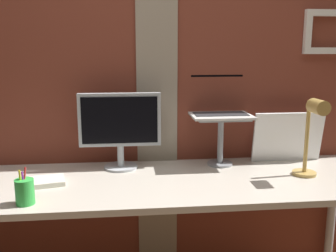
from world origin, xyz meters
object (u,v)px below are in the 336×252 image
object	(u,v)px
monitor	(120,124)
laptop	(219,104)
whiteboard_panel	(288,137)
pen_cup	(25,192)
desk_lamp	(313,129)

from	to	relation	value
monitor	laptop	bearing A→B (deg)	6.98
whiteboard_panel	pen_cup	xyz separation A→B (m)	(-1.33, -0.47, -0.09)
whiteboard_panel	pen_cup	bearing A→B (deg)	-160.41
monitor	whiteboard_panel	xyz separation A→B (m)	(0.94, 0.02, -0.10)
laptop	pen_cup	distance (m)	1.10
monitor	laptop	xyz separation A→B (m)	(0.55, 0.07, 0.09)
laptop	desk_lamp	size ratio (longest dim) A/B	0.82
whiteboard_panel	laptop	bearing A→B (deg)	173.87
laptop	whiteboard_panel	size ratio (longest dim) A/B	0.81
laptop	whiteboard_panel	world-z (taller)	laptop
monitor	pen_cup	world-z (taller)	monitor
monitor	desk_lamp	size ratio (longest dim) A/B	1.08
monitor	desk_lamp	world-z (taller)	monitor
monitor	desk_lamp	xyz separation A→B (m)	(0.94, -0.27, 0.01)
whiteboard_panel	pen_cup	size ratio (longest dim) A/B	2.56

